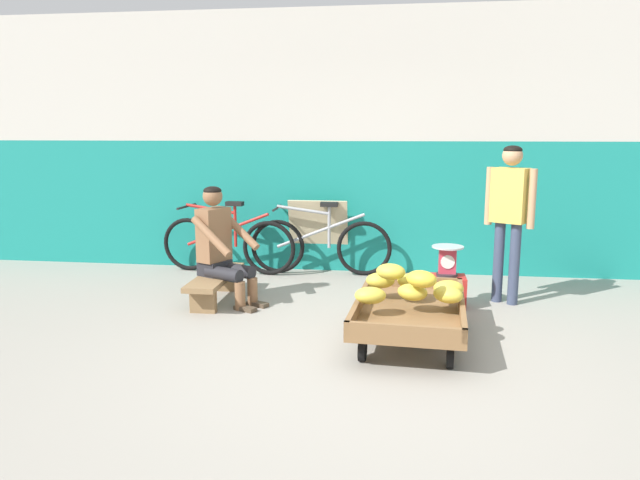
% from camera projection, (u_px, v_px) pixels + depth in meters
% --- Properties ---
extents(ground_plane, '(80.00, 80.00, 0.00)m').
position_uv_depth(ground_plane, '(360.00, 372.00, 4.15)').
color(ground_plane, gray).
extents(back_wall, '(16.00, 0.30, 3.04)m').
position_uv_depth(back_wall, '(381.00, 143.00, 6.98)').
color(back_wall, '#19847A').
rests_on(back_wall, ground).
extents(banana_cart, '(0.94, 1.49, 0.36)m').
position_uv_depth(banana_cart, '(410.00, 312.00, 4.73)').
color(banana_cart, brown).
rests_on(banana_cart, ground).
extents(banana_pile, '(0.87, 0.71, 0.26)m').
position_uv_depth(banana_pile, '(410.00, 285.00, 4.70)').
color(banana_pile, gold).
rests_on(banana_pile, banana_cart).
extents(low_bench, '(0.31, 1.10, 0.27)m').
position_uv_depth(low_bench, '(215.00, 281.00, 5.85)').
color(low_bench, olive).
rests_on(low_bench, ground).
extents(vendor_seated, '(0.74, 0.63, 1.14)m').
position_uv_depth(vendor_seated, '(221.00, 246.00, 5.74)').
color(vendor_seated, brown).
rests_on(vendor_seated, ground).
extents(plastic_crate, '(0.36, 0.28, 0.30)m').
position_uv_depth(plastic_crate, '(446.00, 291.00, 5.67)').
color(plastic_crate, red).
rests_on(plastic_crate, ground).
extents(weighing_scale, '(0.30, 0.30, 0.29)m').
position_uv_depth(weighing_scale, '(447.00, 260.00, 5.62)').
color(weighing_scale, '#28282D').
rests_on(weighing_scale, plastic_crate).
extents(bicycle_near_left, '(1.66, 0.48, 0.86)m').
position_uv_depth(bicycle_near_left, '(227.00, 243.00, 7.01)').
color(bicycle_near_left, black).
rests_on(bicycle_near_left, ground).
extents(bicycle_far_left, '(1.66, 0.48, 0.86)m').
position_uv_depth(bicycle_far_left, '(320.00, 245.00, 6.93)').
color(bicycle_far_left, black).
rests_on(bicycle_far_left, ground).
extents(sign_board, '(0.70, 0.28, 0.87)m').
position_uv_depth(sign_board, '(319.00, 235.00, 7.11)').
color(sign_board, '#C6B289').
rests_on(sign_board, ground).
extents(customer_adult, '(0.43, 0.34, 1.53)m').
position_uv_depth(customer_adult, '(510.00, 207.00, 5.66)').
color(customer_adult, '#38425B').
rests_on(customer_adult, ground).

